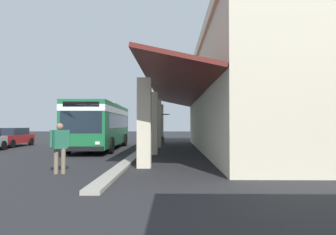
{
  "coord_description": "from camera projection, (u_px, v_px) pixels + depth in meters",
  "views": [
    {
      "loc": [
        19.84,
        5.76,
        1.73
      ],
      "look_at": [
        -1.11,
        5.44,
        2.2
      ],
      "focal_mm": 33.77,
      "sensor_mm": 36.0,
      "label": 1
    }
  ],
  "objects": [
    {
      "name": "curb_strip",
      "position": [
        142.0,
        150.0,
        20.99
      ],
      "size": [
        26.63,
        0.5,
        0.12
      ],
      "primitive_type": "cube",
      "color": "#9E998E",
      "rests_on": "ground"
    },
    {
      "name": "potted_palm",
      "position": [
        160.0,
        136.0,
        27.98
      ],
      "size": [
        1.95,
        1.95,
        2.83
      ],
      "color": "#4C4742",
      "rests_on": "ground"
    },
    {
      "name": "plaza_building",
      "position": [
        287.0,
        97.0,
        20.92
      ],
      "size": [
        22.49,
        15.15,
        7.14
      ],
      "color": "beige",
      "rests_on": "ground"
    },
    {
      "name": "pedestrian",
      "position": [
        60.0,
        145.0,
        11.09
      ],
      "size": [
        0.54,
        0.55,
        1.78
      ],
      "color": "#726651",
      "rests_on": "ground"
    },
    {
      "name": "transit_bus",
      "position": [
        101.0,
        123.0,
        22.34
      ],
      "size": [
        11.28,
        3.05,
        3.34
      ],
      "color": "#196638",
      "rests_on": "ground"
    },
    {
      "name": "ground",
      "position": [
        209.0,
        152.0,
        19.76
      ],
      "size": [
        120.0,
        120.0,
        0.0
      ],
      "primitive_type": "plane",
      "color": "#262628"
    },
    {
      "name": "parked_sedan_red",
      "position": [
        11.0,
        137.0,
        24.73
      ],
      "size": [
        4.42,
        2.06,
        1.47
      ],
      "color": "maroon",
      "rests_on": "ground"
    }
  ]
}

